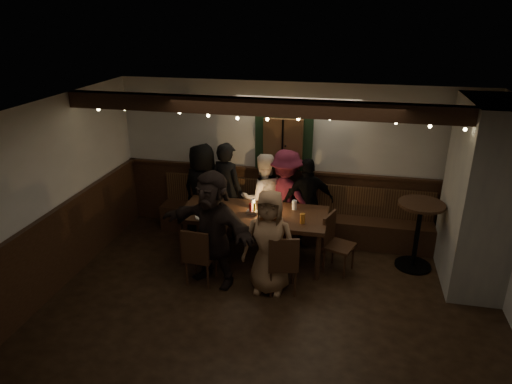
% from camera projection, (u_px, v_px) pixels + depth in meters
% --- Properties ---
extents(room, '(6.02, 5.01, 2.62)m').
position_uv_depth(room, '(359.00, 204.00, 6.52)').
color(room, black).
rests_on(room, ground).
extents(dining_table, '(2.23, 0.96, 0.97)m').
position_uv_depth(dining_table, '(253.00, 216.00, 6.93)').
color(dining_table, black).
rests_on(dining_table, ground).
extents(chair_near_left, '(0.42, 0.42, 0.88)m').
position_uv_depth(chair_near_left, '(198.00, 254.00, 6.35)').
color(chair_near_left, black).
rests_on(chair_near_left, ground).
extents(chair_near_right, '(0.49, 0.49, 0.89)m').
position_uv_depth(chair_near_right, '(283.00, 262.00, 6.13)').
color(chair_near_right, black).
rests_on(chair_near_right, ground).
extents(chair_end, '(0.52, 0.52, 0.89)m').
position_uv_depth(chair_end, '(334.00, 239.00, 6.73)').
color(chair_end, black).
rests_on(chair_end, ground).
extents(high_top, '(0.66, 0.66, 1.06)m').
position_uv_depth(high_top, '(418.00, 227.00, 6.73)').
color(high_top, black).
rests_on(high_top, ground).
extents(person_a, '(0.91, 0.72, 1.62)m').
position_uv_depth(person_a, '(203.00, 191.00, 7.70)').
color(person_a, black).
rests_on(person_a, ground).
extents(person_b, '(0.71, 0.60, 1.67)m').
position_uv_depth(person_b, '(227.00, 191.00, 7.63)').
color(person_b, black).
rests_on(person_b, ground).
extents(person_c, '(0.91, 0.83, 1.52)m').
position_uv_depth(person_c, '(263.00, 198.00, 7.54)').
color(person_c, beige).
rests_on(person_c, ground).
extents(person_d, '(1.16, 0.91, 1.58)m').
position_uv_depth(person_d, '(286.00, 196.00, 7.50)').
color(person_d, '#471222').
rests_on(person_d, ground).
extents(person_e, '(0.94, 0.67, 1.48)m').
position_uv_depth(person_e, '(308.00, 202.00, 7.40)').
color(person_e, black).
rests_on(person_e, ground).
extents(person_f, '(1.63, 1.05, 1.68)m').
position_uv_depth(person_f, '(213.00, 228.00, 6.31)').
color(person_f, black).
rests_on(person_f, ground).
extents(person_g, '(0.73, 0.48, 1.49)m').
position_uv_depth(person_g, '(269.00, 242.00, 6.13)').
color(person_g, '#946F4F').
rests_on(person_g, ground).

